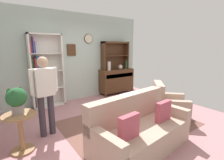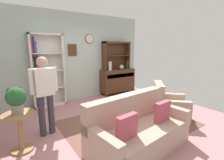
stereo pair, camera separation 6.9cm
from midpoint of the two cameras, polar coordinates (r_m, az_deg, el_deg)
name	(u,v)px [view 1 (the left image)]	position (r m, az deg, el deg)	size (l,w,h in m)	color
ground_plane	(113,121)	(4.06, 0.00, -14.03)	(5.40, 4.60, 0.02)	#B27A7F
wall_back	(75,57)	(5.55, -12.95, 7.71)	(5.00, 0.09, 2.80)	#ADC1B7
area_rug	(128,123)	(3.95, 5.05, -14.60)	(2.82, 2.12, 0.01)	brown
bookshelf	(44,72)	(5.10, -22.85, 2.51)	(0.90, 0.30, 2.10)	silver
sideboard	(117,80)	(6.17, 1.26, -0.05)	(1.30, 0.45, 0.92)	#4C2D19
sideboard_hutch	(115,52)	(6.14, 0.69, 9.77)	(1.10, 0.26, 1.00)	#4C2D19
vase_tall	(109,66)	(5.79, -1.35, 4.87)	(0.11, 0.11, 0.31)	beige
vase_round	(121,67)	(6.12, 2.63, 4.54)	(0.15, 0.15, 0.17)	beige
bottle_wine	(126,65)	(6.26, 4.65, 5.27)	(0.07, 0.07, 0.30)	#194223
couch_floral	(139,130)	(3.02, 8.67, -16.85)	(1.88, 1.03, 0.90)	tan
armchair_floral	(168,107)	(4.32, 18.41, -8.75)	(1.08, 1.08, 0.88)	tan
plant_stand	(21,129)	(3.23, -29.60, -14.40)	(0.52, 0.52, 0.66)	#997047
potted_plant_large	(17,99)	(3.10, -30.70, -5.58)	(0.31, 0.31, 0.43)	gray
person_reading	(45,91)	(3.42, -22.76, -3.52)	(0.53, 0.23, 1.56)	#38333D
coffee_table	(116,110)	(3.75, 0.96, -10.23)	(0.80, 0.50, 0.42)	#4C2D19
book_stack	(116,107)	(3.59, 0.72, -9.31)	(0.19, 0.16, 0.08)	#3F3833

